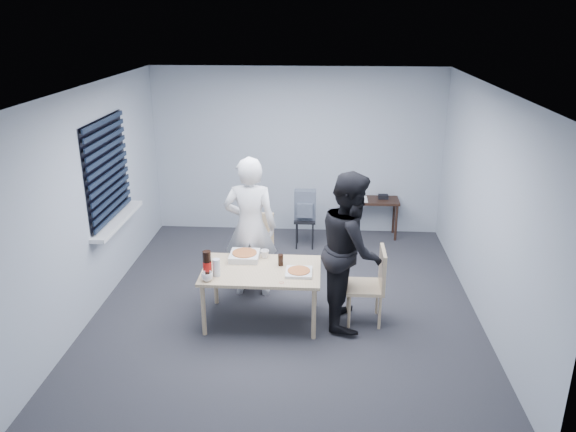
# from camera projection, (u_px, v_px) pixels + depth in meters

# --- Properties ---
(room) EXTENTS (5.00, 5.00, 5.00)m
(room) POSITION_uv_depth(u_px,v_px,m) (110.00, 178.00, 6.88)
(room) COLOR #2C2C30
(room) RESTS_ON ground
(dining_table) EXTENTS (1.32, 0.84, 0.64)m
(dining_table) POSITION_uv_depth(u_px,v_px,m) (261.00, 274.00, 6.31)
(dining_table) COLOR beige
(dining_table) RESTS_ON ground
(chair_far) EXTENTS (0.42, 0.42, 0.89)m
(chair_far) POSITION_uv_depth(u_px,v_px,m) (257.00, 243.00, 7.35)
(chair_far) COLOR beige
(chair_far) RESTS_ON ground
(chair_right) EXTENTS (0.42, 0.42, 0.89)m
(chair_right) POSITION_uv_depth(u_px,v_px,m) (372.00, 281.00, 6.31)
(chair_right) COLOR beige
(chair_right) RESTS_ON ground
(person_white) EXTENTS (0.65, 0.42, 1.77)m
(person_white) POSITION_uv_depth(u_px,v_px,m) (250.00, 227.00, 6.84)
(person_white) COLOR silver
(person_white) RESTS_ON ground
(person_black) EXTENTS (0.47, 0.86, 1.77)m
(person_black) POSITION_uv_depth(u_px,v_px,m) (351.00, 249.00, 6.21)
(person_black) COLOR black
(person_black) RESTS_ON ground
(side_table) EXTENTS (0.92, 0.41, 0.61)m
(side_table) POSITION_uv_depth(u_px,v_px,m) (369.00, 204.00, 8.75)
(side_table) COLOR #311914
(side_table) RESTS_ON ground
(stool) EXTENTS (0.32, 0.32, 0.45)m
(stool) POSITION_uv_depth(u_px,v_px,m) (305.00, 225.00, 8.43)
(stool) COLOR black
(stool) RESTS_ON ground
(backpack) EXTENTS (0.32, 0.23, 0.44)m
(backpack) POSITION_uv_depth(u_px,v_px,m) (305.00, 205.00, 8.30)
(backpack) COLOR #575C65
(backpack) RESTS_ON stool
(pizza_box_a) EXTENTS (0.34, 0.34, 0.08)m
(pizza_box_a) POSITION_uv_depth(u_px,v_px,m) (245.00, 256.00, 6.53)
(pizza_box_a) COLOR silver
(pizza_box_a) RESTS_ON dining_table
(pizza_box_b) EXTENTS (0.29, 0.29, 0.04)m
(pizza_box_b) POSITION_uv_depth(u_px,v_px,m) (299.00, 272.00, 6.18)
(pizza_box_b) COLOR silver
(pizza_box_b) RESTS_ON dining_table
(mug_a) EXTENTS (0.17, 0.17, 0.10)m
(mug_a) POSITION_uv_depth(u_px,v_px,m) (207.00, 277.00, 6.00)
(mug_a) COLOR white
(mug_a) RESTS_ON dining_table
(mug_b) EXTENTS (0.10, 0.10, 0.09)m
(mug_b) POSITION_uv_depth(u_px,v_px,m) (265.00, 254.00, 6.57)
(mug_b) COLOR white
(mug_b) RESTS_ON dining_table
(cola_glass) EXTENTS (0.07, 0.07, 0.13)m
(cola_glass) POSITION_uv_depth(u_px,v_px,m) (281.00, 260.00, 6.36)
(cola_glass) COLOR black
(cola_glass) RESTS_ON dining_table
(soda_bottle) EXTENTS (0.10, 0.10, 0.30)m
(soda_bottle) POSITION_uv_depth(u_px,v_px,m) (207.00, 265.00, 6.05)
(soda_bottle) COLOR black
(soda_bottle) RESTS_ON dining_table
(plastic_cups) EXTENTS (0.09, 0.09, 0.20)m
(plastic_cups) POSITION_uv_depth(u_px,v_px,m) (216.00, 268.00, 6.10)
(plastic_cups) COLOR silver
(plastic_cups) RESTS_ON dining_table
(rubber_band) EXTENTS (0.06, 0.06, 0.00)m
(rubber_band) POSITION_uv_depth(u_px,v_px,m) (281.00, 283.00, 5.97)
(rubber_band) COLOR red
(rubber_band) RESTS_ON dining_table
(papers) EXTENTS (0.32, 0.38, 0.01)m
(papers) POSITION_uv_depth(u_px,v_px,m) (359.00, 199.00, 8.72)
(papers) COLOR white
(papers) RESTS_ON side_table
(black_box) EXTENTS (0.18, 0.15, 0.06)m
(black_box) POSITION_uv_depth(u_px,v_px,m) (383.00, 197.00, 8.73)
(black_box) COLOR black
(black_box) RESTS_ON side_table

